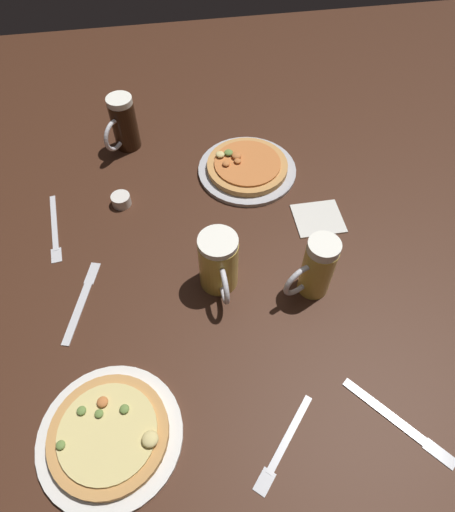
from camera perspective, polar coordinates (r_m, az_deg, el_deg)
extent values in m
cube|color=#3D2114|center=(1.08, 0.00, -1.09)|extent=(2.40, 2.40, 0.03)
cylinder|color=silver|center=(0.92, -14.97, -21.69)|extent=(0.27, 0.27, 0.01)
cylinder|color=tan|center=(0.91, -15.18, -21.45)|extent=(0.22, 0.22, 0.02)
cylinder|color=#DBC67A|center=(0.89, -15.36, -21.25)|extent=(0.18, 0.18, 0.01)
ellipsoid|color=#C67038|center=(0.90, -15.95, -17.78)|extent=(0.02, 0.02, 0.01)
ellipsoid|color=olive|center=(0.91, -18.46, -18.53)|extent=(0.02, 0.02, 0.01)
ellipsoid|color=olive|center=(0.90, -16.37, -19.06)|extent=(0.02, 0.02, 0.01)
ellipsoid|color=olive|center=(0.90, -20.89, -21.99)|extent=(0.02, 0.02, 0.01)
ellipsoid|color=olive|center=(0.89, -13.27, -18.80)|extent=(0.02, 0.02, 0.01)
ellipsoid|color=#DBC67A|center=(0.86, -10.02, -22.38)|extent=(0.03, 0.03, 0.02)
cylinder|color=#B2B2B7|center=(1.27, 2.56, 11.09)|extent=(0.28, 0.28, 0.01)
cylinder|color=tan|center=(1.26, 2.58, 11.59)|extent=(0.23, 0.23, 0.02)
cylinder|color=#C67038|center=(1.26, 2.60, 11.99)|extent=(0.19, 0.19, 0.01)
ellipsoid|color=olive|center=(1.26, 1.12, 12.75)|extent=(0.02, 0.02, 0.01)
ellipsoid|color=#DBC67A|center=(1.27, -0.98, 13.06)|extent=(0.03, 0.03, 0.01)
ellipsoid|color=#C67038|center=(1.24, -0.19, 11.91)|extent=(0.02, 0.02, 0.01)
ellipsoid|color=olive|center=(1.27, 0.13, 13.29)|extent=(0.03, 0.03, 0.01)
ellipsoid|color=#C67038|center=(1.25, 1.33, 12.25)|extent=(0.02, 0.02, 0.01)
ellipsoid|color=#C67038|center=(1.26, 1.17, 12.91)|extent=(0.03, 0.03, 0.01)
cylinder|color=gold|center=(0.98, -1.18, -0.96)|extent=(0.09, 0.09, 0.14)
cylinder|color=white|center=(0.92, -1.26, 1.80)|extent=(0.09, 0.09, 0.01)
torus|color=silver|center=(0.95, -0.53, -3.69)|extent=(0.02, 0.09, 0.09)
cylinder|color=gold|center=(0.99, 11.60, -1.76)|extent=(0.07, 0.07, 0.14)
cylinder|color=white|center=(0.92, 12.44, 1.14)|extent=(0.07, 0.07, 0.02)
torus|color=silver|center=(0.97, 9.49, -3.09)|extent=(0.09, 0.05, 0.09)
cylinder|color=black|center=(1.35, -13.22, 16.22)|extent=(0.07, 0.07, 0.15)
cylinder|color=white|center=(1.30, -13.92, 19.01)|extent=(0.07, 0.07, 0.02)
torus|color=silver|center=(1.32, -14.42, 14.99)|extent=(0.06, 0.08, 0.09)
cylinder|color=silver|center=(1.21, -13.67, 7.09)|extent=(0.05, 0.05, 0.03)
cube|color=silver|center=(1.18, 11.72, 4.87)|extent=(0.13, 0.11, 0.01)
cube|color=silver|center=(1.23, -21.63, 4.15)|extent=(0.04, 0.19, 0.01)
cube|color=silver|center=(1.16, -21.38, 0.13)|extent=(0.03, 0.05, 0.00)
cube|color=silver|center=(1.05, -18.85, -6.67)|extent=(0.07, 0.17, 0.01)
cube|color=silver|center=(1.10, -17.19, -2.12)|extent=(0.04, 0.06, 0.00)
cube|color=silver|center=(0.90, 8.11, -21.87)|extent=(0.12, 0.13, 0.01)
cube|color=silver|center=(0.88, 4.84, -27.20)|extent=(0.05, 0.05, 0.00)
cube|color=silver|center=(0.96, 20.01, -18.63)|extent=(0.14, 0.16, 0.01)
cube|color=silver|center=(0.97, 25.94, -22.11)|extent=(0.06, 0.06, 0.00)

